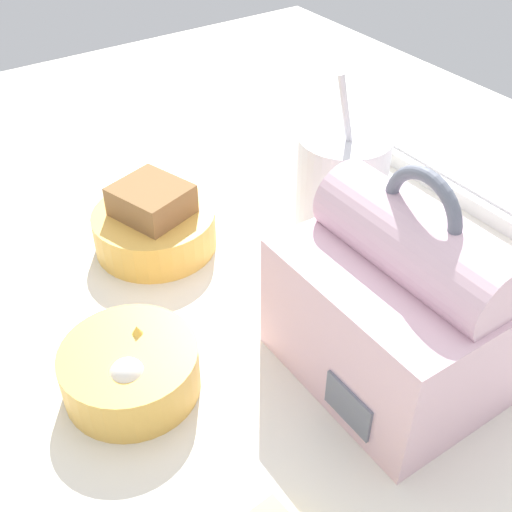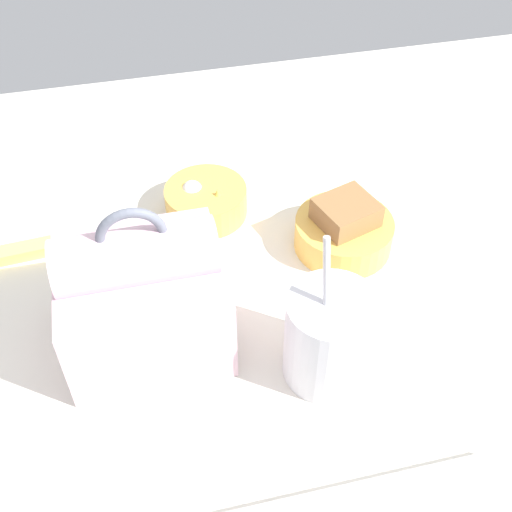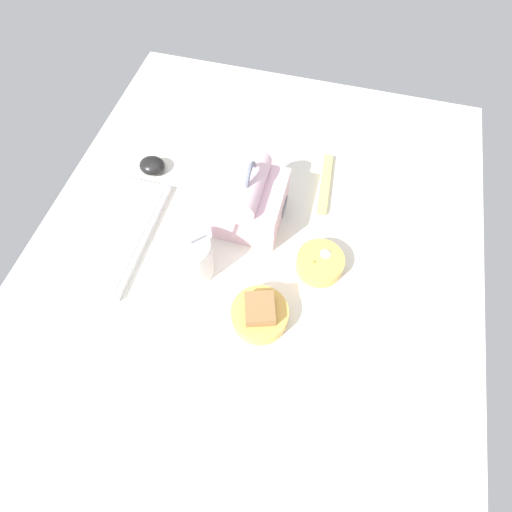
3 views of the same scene
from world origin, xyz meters
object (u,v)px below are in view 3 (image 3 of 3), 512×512
bento_bowl_snacks (320,263)px  soup_cup (192,258)px  lunch_bag (251,200)px  chopstick_case (325,184)px  bento_bowl_sandwich (260,314)px  computer_mouse (152,166)px  keyboard (121,234)px

bento_bowl_snacks → soup_cup: bearing=105.9°
lunch_bag → bento_bowl_snacks: (-10.12, -19.51, -4.71)cm
soup_cup → chopstick_case: 42.36cm
bento_bowl_sandwich → bento_bowl_snacks: size_ratio=1.14×
chopstick_case → lunch_bag: bearing=132.3°
lunch_bag → chopstick_case: (15.08, -16.56, -6.17)cm
lunch_bag → bento_bowl_sandwich: 28.16cm
computer_mouse → chopstick_case: (6.94, -46.99, -1.19)cm
soup_cup → bento_bowl_sandwich: (-8.03, -18.15, -3.03)cm
bento_bowl_sandwich → computer_mouse: size_ratio=1.80×
bento_bowl_sandwich → computer_mouse: bearing=48.9°
keyboard → bento_bowl_snacks: bearing=-85.5°
bento_bowl_sandwich → computer_mouse: 52.44cm
bento_bowl_sandwich → chopstick_case: (41.39, -7.47, -1.93)cm
lunch_bag → soup_cup: lunch_bag is taller
keyboard → lunch_bag: 33.66cm
bento_bowl_sandwich → chopstick_case: bento_bowl_sandwich is taller
soup_cup → keyboard: bearing=78.6°
keyboard → bento_bowl_snacks: 49.69cm
lunch_bag → computer_mouse: 31.89cm
bento_bowl_snacks → lunch_bag: bearing=62.6°
chopstick_case → keyboard: bearing=122.0°
keyboard → bento_bowl_snacks: (3.93, -49.52, 1.24)cm
soup_cup → chopstick_case: size_ratio=0.92×
bento_bowl_snacks → computer_mouse: (18.27, 49.94, -0.27)cm
bento_bowl_snacks → chopstick_case: 25.42cm
bento_bowl_snacks → chopstick_case: bento_bowl_snacks is taller
bento_bowl_snacks → chopstick_case: size_ratio=0.56×
soup_cup → bento_bowl_sandwich: soup_cup is taller
keyboard → computer_mouse: 22.23cm
lunch_bag → bento_bowl_snacks: bearing=-117.4°
bento_bowl_sandwich → computer_mouse: bento_bowl_sandwich is taller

